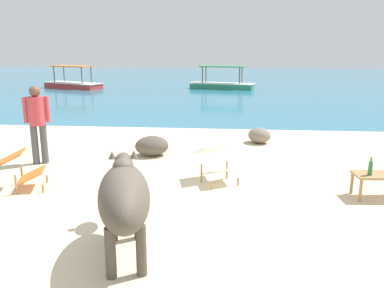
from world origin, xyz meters
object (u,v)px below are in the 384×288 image
deck_chair_near (21,167)px  boat_red (73,83)px  deck_chair_far (216,161)px  person_standing (37,119)px  cow (124,195)px  boat_green (222,84)px  bottle (370,168)px  low_bench_table (378,178)px

deck_chair_near → boat_red: 17.55m
deck_chair_far → person_standing: (-3.69, 0.81, 0.56)m
deck_chair_near → cow: bearing=-58.3°
person_standing → boat_green: person_standing is taller
bottle → boat_green: (-2.66, 17.07, -0.27)m
bottle → deck_chair_far: (-2.47, 0.63, -0.14)m
low_bench_table → boat_red: 20.12m
person_standing → boat_red: (-5.22, 15.11, -0.70)m
person_standing → boat_red: 16.00m
cow → boat_red: (-7.95, 18.62, -0.49)m
low_bench_table → bottle: bearing=-161.3°
person_standing → boat_green: 16.03m
deck_chair_far → boat_green: bearing=151.6°
cow → low_bench_table: bearing=-74.1°
deck_chair_far → deck_chair_near: bearing=-107.1°
cow → boat_red: 20.25m
boat_red → bottle: bearing=-32.3°
cow → deck_chair_near: size_ratio=2.25×
deck_chair_near → deck_chair_far: bearing=-5.6°
low_bench_table → deck_chair_far: bearing=163.1°
deck_chair_far → boat_red: 18.24m
deck_chair_near → boat_green: boat_green is taller
boat_green → deck_chair_far: bearing=-77.3°
bottle → boat_green: 17.28m
boat_red → boat_green: bearing=26.6°
bottle → person_standing: bearing=166.8°
deck_chair_near → person_standing: size_ratio=0.55×
bottle → deck_chair_near: bottle is taller
low_bench_table → boat_green: boat_green is taller
low_bench_table → boat_green: 17.24m
low_bench_table → boat_red: bearing=120.1°
person_standing → bottle: bearing=-127.0°
boat_red → boat_green: size_ratio=1.00×
deck_chair_far → boat_red: boat_red is taller
deck_chair_far → person_standing: 3.82m
low_bench_table → person_standing: size_ratio=0.49×
low_bench_table → deck_chair_far: deck_chair_far is taller
deck_chair_near → boat_red: boat_red is taller
deck_chair_near → deck_chair_far: (3.30, 0.70, 0.00)m
cow → deck_chair_far: bearing=-34.5°
low_bench_table → bottle: 0.26m
deck_chair_near → deck_chair_far: same height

